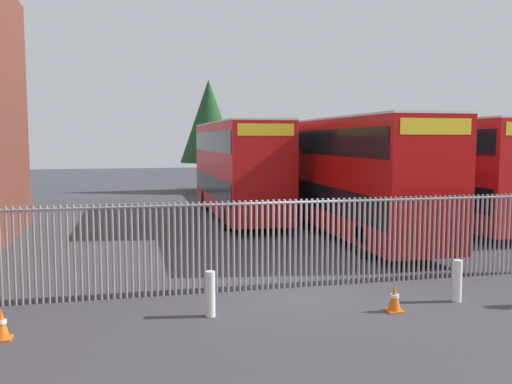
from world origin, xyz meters
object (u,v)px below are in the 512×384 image
Objects in this scene: double_decker_bus_far_back at (294,158)px; traffic_cone_mid_forecourt at (394,298)px; double_decker_bus_behind_fence_left at (355,173)px; double_decker_bus_behind_fence_right at (238,166)px; double_decker_bus_near_gate at (442,168)px; bollard_center_front at (457,281)px; traffic_cone_by_gate at (1,324)px; bollard_near_left at (210,294)px.

double_decker_bus_far_back is 18.32× the size of traffic_cone_mid_forecourt.
traffic_cone_mid_forecourt is (-5.06, -23.92, -2.13)m from double_decker_bus_far_back.
double_decker_bus_behind_fence_left and double_decker_bus_behind_fence_right have the same top height.
double_decker_bus_near_gate reaches higher than bollard_center_front.
double_decker_bus_behind_fence_left is at bearing 83.34° from bollard_center_front.
traffic_cone_by_gate is 1.00× the size of traffic_cone_mid_forecourt.
double_decker_bus_behind_fence_right reaches higher than bollard_near_left.
double_decker_bus_far_back is 27.14m from traffic_cone_by_gate.
double_decker_bus_behind_fence_right is at bearing 63.31° from traffic_cone_by_gate.
double_decker_bus_behind_fence_left is at bearing 72.38° from traffic_cone_mid_forecourt.
traffic_cone_by_gate is at bearing -173.17° from bollard_near_left.
traffic_cone_by_gate is at bearing -178.50° from bollard_center_front.
bollard_near_left is (-6.52, -7.81, -1.95)m from double_decker_bus_behind_fence_left.
double_decker_bus_behind_fence_right reaches higher than bollard_center_front.
bollard_near_left is 3.90m from traffic_cone_mid_forecourt.
traffic_cone_mid_forecourt is at bearing -0.79° from traffic_cone_by_gate.
bollard_center_front reaches higher than traffic_cone_mid_forecourt.
double_decker_bus_far_back is at bearing 78.05° from traffic_cone_mid_forecourt.
double_decker_bus_behind_fence_right is at bearing 99.12° from bollard_center_front.
double_decker_bus_near_gate is 1.00× the size of double_decker_bus_behind_fence_right.
double_decker_bus_behind_fence_right reaches higher than traffic_cone_mid_forecourt.
double_decker_bus_near_gate is at bearing 41.19° from bollard_near_left.
double_decker_bus_behind_fence_left is 11.38× the size of bollard_near_left.
traffic_cone_mid_forecourt is at bearing -101.95° from double_decker_bus_far_back.
double_decker_bus_far_back is 18.32× the size of traffic_cone_by_gate.
double_decker_bus_near_gate is at bearing -79.44° from double_decker_bus_far_back.
double_decker_bus_far_back is at bearing 81.22° from double_decker_bus_behind_fence_left.
bollard_center_front is 1.61× the size of traffic_cone_by_gate.
bollard_near_left is 1.61× the size of traffic_cone_mid_forecourt.
traffic_cone_mid_forecourt is at bearing -125.58° from double_decker_bus_near_gate.
double_decker_bus_behind_fence_left is (-4.89, -2.17, 0.00)m from double_decker_bus_near_gate.
traffic_cone_by_gate is 7.77m from traffic_cone_mid_forecourt.
bollard_near_left is (-11.41, -9.98, -1.95)m from double_decker_bus_near_gate.
traffic_cone_by_gate is at bearing -118.31° from double_decker_bus_far_back.
double_decker_bus_near_gate reaches higher than bollard_near_left.
double_decker_bus_far_back is (5.60, 9.44, 0.00)m from double_decker_bus_behind_fence_right.
bollard_near_left is (-3.31, -13.91, -1.95)m from double_decker_bus_behind_fence_right.
traffic_cone_by_gate is (-9.49, -0.25, -0.19)m from bollard_center_front.
bollard_near_left is (-8.91, -23.35, -1.95)m from double_decker_bus_far_back.
traffic_cone_mid_forecourt is at bearing -168.33° from bollard_center_front.
double_decker_bus_near_gate is at bearing 23.95° from double_decker_bus_behind_fence_left.
traffic_cone_by_gate is (-3.92, -0.47, -0.19)m from bollard_near_left.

